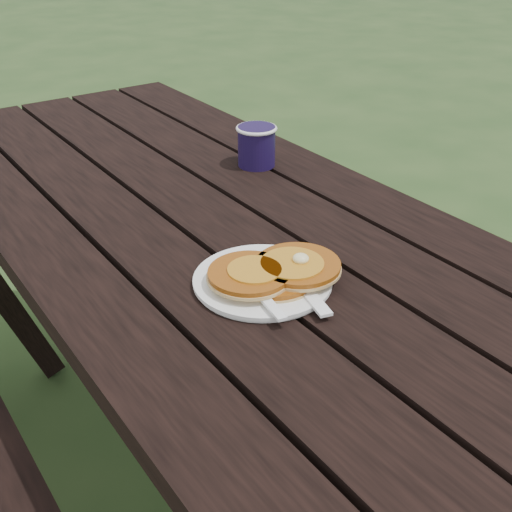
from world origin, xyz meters
TOP-DOWN VIEW (x-y plane):
  - ground at (0.00, 0.00)m, footprint 60.00×60.00m
  - picnic_table at (0.00, 0.00)m, footprint 1.36×1.80m
  - plate at (-0.06, -0.29)m, footprint 0.27×0.27m
  - pancake_stack at (-0.05, -0.30)m, footprint 0.21×0.15m
  - knife at (-0.03, -0.34)m, footprint 0.06×0.18m
  - fork at (-0.10, -0.35)m, footprint 0.06×0.16m
  - coffee_cup at (0.22, 0.13)m, footprint 0.09×0.09m

SIDE VIEW (x-z plane):
  - ground at x=0.00m, z-range 0.00..0.00m
  - picnic_table at x=0.00m, z-range -0.01..0.74m
  - plate at x=-0.06m, z-range 0.75..0.76m
  - knife at x=-0.03m, z-range 0.76..0.76m
  - fork at x=-0.10m, z-range 0.77..0.77m
  - pancake_stack at x=-0.05m, z-range 0.76..0.79m
  - coffee_cup at x=0.22m, z-range 0.76..0.85m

